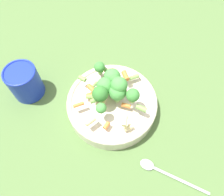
# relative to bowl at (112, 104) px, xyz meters

# --- Properties ---
(ground_plane) EXTENTS (3.00, 3.00, 0.00)m
(ground_plane) POSITION_rel_bowl_xyz_m (0.00, 0.00, -0.03)
(ground_plane) COLOR #4C6B38
(bowl) EXTENTS (0.25, 0.25, 0.05)m
(bowl) POSITION_rel_bowl_xyz_m (0.00, 0.00, 0.00)
(bowl) COLOR beige
(bowl) RESTS_ON ground_plane
(pasta_salad) EXTENTS (0.21, 0.20, 0.08)m
(pasta_salad) POSITION_rel_bowl_xyz_m (0.01, 0.01, 0.06)
(pasta_salad) COLOR #8CB766
(pasta_salad) RESTS_ON bowl
(cup) EXTENTS (0.09, 0.09, 0.10)m
(cup) POSITION_rel_bowl_xyz_m (-0.12, 0.22, 0.02)
(cup) COLOR #192DAD
(cup) RESTS_ON ground_plane
(spoon) EXTENTS (0.07, 0.17, 0.01)m
(spoon) POSITION_rel_bowl_xyz_m (-0.05, -0.21, -0.02)
(spoon) COLOR silver
(spoon) RESTS_ON ground_plane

